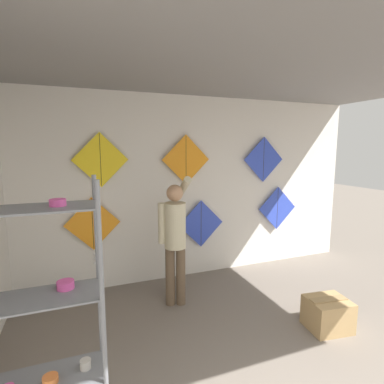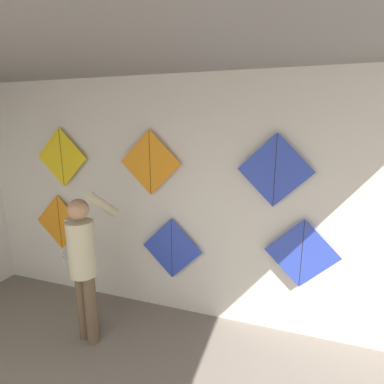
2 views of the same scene
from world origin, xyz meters
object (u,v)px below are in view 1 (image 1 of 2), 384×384
object	(u,v)px
kite_2	(277,208)
kite_5	(264,160)
kite_3	(100,160)
cardboard_box	(328,314)
kite_1	(201,224)
kite_4	(186,160)
kite_0	(93,226)
shelf_rack	(22,313)
shopkeeper	(175,234)

from	to	relation	value
kite_2	kite_5	distance (m)	0.90
kite_3	kite_5	xyz separation A→B (m)	(2.61, 0.00, -0.03)
cardboard_box	kite_1	world-z (taller)	kite_1
kite_4	kite_5	world-z (taller)	kite_4
kite_0	kite_5	size ratio (longest dim) A/B	1.28
shelf_rack	kite_1	distance (m)	3.16
cardboard_box	kite_4	bearing A→B (deg)	118.45
kite_1	kite_4	world-z (taller)	kite_4
kite_1	kite_4	xyz separation A→B (m)	(-0.25, 0.00, 1.01)
shelf_rack	kite_5	bearing A→B (deg)	35.39
kite_1	kite_2	world-z (taller)	kite_2
kite_4	kite_5	size ratio (longest dim) A/B	1.00
shelf_rack	cardboard_box	bearing A→B (deg)	8.64
shelf_rack	kite_2	distance (m)	4.26
kite_1	kite_3	world-z (taller)	kite_3
kite_1	kite_3	size ratio (longest dim) A/B	1.00
shelf_rack	kite_2	bearing A→B (deg)	32.92
shelf_rack	kite_0	bearing A→B (deg)	77.57
kite_0	kite_2	world-z (taller)	same
cardboard_box	kite_0	xyz separation A→B (m)	(-2.39, 1.87, 0.78)
kite_0	kite_1	distance (m)	1.63
kite_4	kite_2	bearing A→B (deg)	0.00
shopkeeper	kite_0	world-z (taller)	shopkeeper
shelf_rack	kite_5	world-z (taller)	kite_5
cardboard_box	kite_1	xyz separation A→B (m)	(-0.77, 1.87, 0.66)
cardboard_box	kite_5	bearing A→B (deg)	79.18
kite_4	kite_5	distance (m)	1.37
cardboard_box	kite_3	distance (m)	3.38
shelf_rack	cardboard_box	world-z (taller)	shelf_rack
shelf_rack	kite_2	xyz separation A→B (m)	(3.58, 2.32, -0.05)
kite_0	kite_3	size ratio (longest dim) A/B	1.28
kite_2	kite_1	bearing A→B (deg)	180.00
kite_0	kite_3	distance (m)	0.92
kite_4	kite_1	bearing A→B (deg)	0.00
kite_2	kite_3	distance (m)	3.05
kite_3	kite_5	bearing A→B (deg)	0.00
cardboard_box	kite_0	bearing A→B (deg)	141.91
kite_3	kite_5	size ratio (longest dim) A/B	1.00
kite_0	kite_2	bearing A→B (deg)	0.01
cardboard_box	kite_5	size ratio (longest dim) A/B	0.66
kite_0	kite_5	world-z (taller)	kite_5
shelf_rack	kite_5	size ratio (longest dim) A/B	2.46
kite_0	kite_4	xyz separation A→B (m)	(1.38, 0.00, 0.89)
kite_0	kite_5	xyz separation A→B (m)	(2.75, 0.00, 0.88)
cardboard_box	kite_1	bearing A→B (deg)	112.23
shopkeeper	kite_4	world-z (taller)	kite_4
shelf_rack	kite_3	size ratio (longest dim) A/B	2.46
shelf_rack	kite_2	size ratio (longest dim) A/B	2.46
shelf_rack	kite_4	world-z (taller)	kite_4
kite_1	kite_4	distance (m)	1.04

